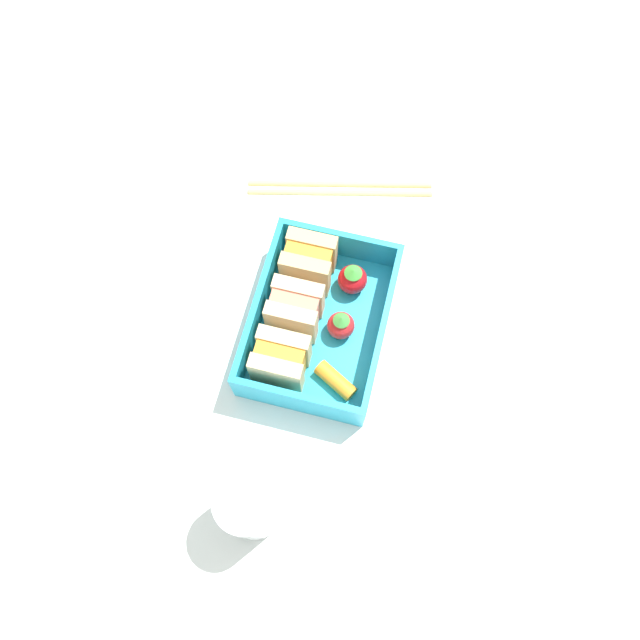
{
  "coord_description": "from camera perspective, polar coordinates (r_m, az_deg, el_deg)",
  "views": [
    {
      "loc": [
        -21.0,
        -5.29,
        59.11
      ],
      "look_at": [
        0.0,
        0.0,
        2.7
      ],
      "focal_mm": 35.0,
      "sensor_mm": 36.0,
      "label": 1
    }
  ],
  "objects": [
    {
      "name": "strawberry_left",
      "position": [
        0.62,
        2.99,
        3.77
      ],
      "size": [
        2.96,
        2.96,
        3.56
      ],
      "color": "red",
      "rests_on": "bento_tray"
    },
    {
      "name": "drinking_glass",
      "position": [
        0.55,
        -6.35,
        -16.46
      ],
      "size": [
        5.38,
        5.38,
        8.64
      ],
      "primitive_type": "cylinder",
      "color": "white",
      "rests_on": "ground_plane"
    },
    {
      "name": "sandwich_left",
      "position": [
        0.58,
        -3.61,
        -3.66
      ],
      "size": [
        4.15,
        4.9,
        5.37
      ],
      "color": "#D7BB84",
      "rests_on": "bento_tray"
    },
    {
      "name": "chopstick_pair",
      "position": [
        0.7,
        1.85,
        12.04
      ],
      "size": [
        6.41,
        20.16,
        0.7
      ],
      "color": "tan",
      "rests_on": "ground_plane"
    },
    {
      "name": "carrot_stick_far_left",
      "position": [
        0.59,
        1.43,
        -5.54
      ],
      "size": [
        3.39,
        4.45,
        1.57
      ],
      "primitive_type": "cylinder",
      "rotation": [
        1.57,
        0.0,
        5.78
      ],
      "color": "orange",
      "rests_on": "bento_tray"
    },
    {
      "name": "ground_plane",
      "position": [
        0.64,
        -0.0,
        -1.19
      ],
      "size": [
        120.0,
        120.0,
        2.0
      ],
      "primitive_type": "cube",
      "color": "white"
    },
    {
      "name": "bento_rim",
      "position": [
        0.6,
        -0.0,
        0.18
      ],
      "size": [
        17.31,
        12.7,
        4.07
      ],
      "color": "#21A0C2",
      "rests_on": "bento_tray"
    },
    {
      "name": "sandwich_center",
      "position": [
        0.62,
        -1.04,
        5.28
      ],
      "size": [
        4.15,
        4.9,
        5.37
      ],
      "color": "tan",
      "rests_on": "bento_tray"
    },
    {
      "name": "sandwich_center_left",
      "position": [
        0.6,
        -2.29,
        0.95
      ],
      "size": [
        4.15,
        4.9,
        5.37
      ],
      "color": "#E4B686",
      "rests_on": "bento_tray"
    },
    {
      "name": "bento_tray",
      "position": [
        0.62,
        -0.0,
        -0.69
      ],
      "size": [
        17.31,
        12.7,
        1.2
      ],
      "primitive_type": "cube",
      "color": "#21A0C2",
      "rests_on": "ground_plane"
    },
    {
      "name": "strawberry_far_left",
      "position": [
        0.6,
        2.0,
        -0.17
      ],
      "size": [
        2.7,
        2.7,
        3.3
      ],
      "color": "red",
      "rests_on": "bento_tray"
    }
  ]
}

